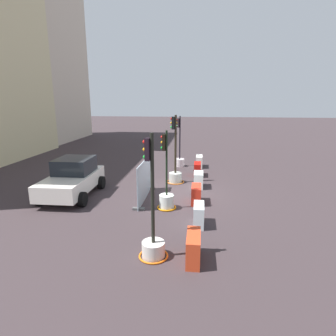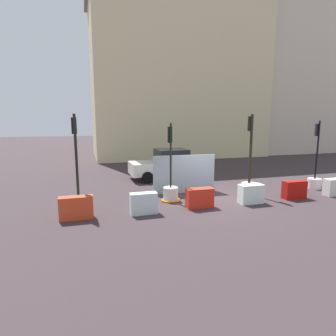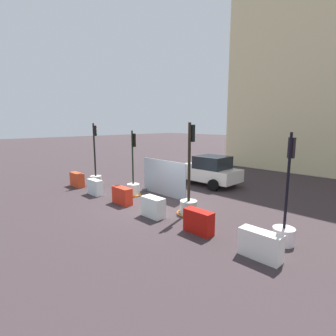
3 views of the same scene
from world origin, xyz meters
name	(u,v)px [view 1 (image 1 of 3)]	position (x,y,z in m)	size (l,w,h in m)	color
ground_plane	(176,194)	(0.00, 0.00, 0.00)	(120.00, 120.00, 0.00)	#372C2F
traffic_light_0	(153,239)	(-5.63, 0.17, 0.57)	(0.87, 0.87, 3.64)	beige
traffic_light_1	(166,197)	(-1.88, 0.23, 0.50)	(0.81, 0.81, 3.29)	silver
traffic_light_2	(175,171)	(1.93, 0.20, 0.62)	(0.98, 0.98, 3.69)	#B5B8B0
traffic_light_3	(180,158)	(5.77, 0.25, 0.56)	(0.66, 0.66, 3.41)	silver
construction_barrier_0	(193,248)	(-5.69, -0.99, 0.40)	(1.14, 0.39, 0.81)	red
construction_barrier_1	(199,215)	(-3.34, -1.13, 0.39)	(0.99, 0.38, 0.79)	silver
construction_barrier_2	(196,194)	(-1.07, -1.00, 0.39)	(1.07, 0.42, 0.77)	red
construction_barrier_3	(198,180)	(1.19, -1.08, 0.40)	(0.99, 0.47, 0.79)	white
construction_barrier_4	(197,169)	(3.44, -1.00, 0.39)	(1.05, 0.41, 0.79)	#B3120C
construction_barrier_5	(199,161)	(5.68, -1.09, 0.39)	(1.16, 0.43, 0.78)	white
car_white_van	(73,178)	(-0.72, 4.86, 0.84)	(4.07, 2.29, 1.75)	silver
building_corner_block	(23,51)	(15.16, 16.76, 9.20)	(13.91, 8.31, 18.36)	beige
site_fence_panel	(145,181)	(-0.83, 1.36, 0.85)	(3.07, 0.50, 1.81)	#90A0AC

